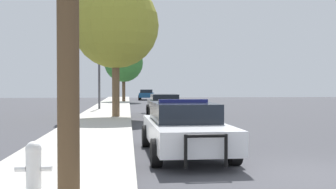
% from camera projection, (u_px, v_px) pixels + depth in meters
% --- Properties ---
extents(ground_plane, '(110.00, 110.00, 0.00)m').
position_uv_depth(ground_plane, '(315.00, 176.00, 8.47)').
color(ground_plane, '#3D3D42').
extents(sidewalk_left, '(3.00, 110.00, 0.13)m').
position_uv_depth(sidewalk_left, '(57.00, 178.00, 7.99)').
color(sidewalk_left, '#BCB7AD').
rests_on(sidewalk_left, ground_plane).
extents(police_car, '(2.14, 5.27, 1.46)m').
position_uv_depth(police_car, '(184.00, 127.00, 11.13)').
color(police_car, white).
rests_on(police_car, ground_plane).
extents(fire_hydrant, '(0.56, 0.24, 0.84)m').
position_uv_depth(fire_hydrant, '(34.00, 167.00, 6.49)').
color(fire_hydrant, white).
rests_on(fire_hydrant, sidewalk_left).
extents(traffic_light, '(3.60, 0.35, 5.26)m').
position_uv_depth(traffic_light, '(119.00, 58.00, 30.50)').
color(traffic_light, '#424247').
rests_on(traffic_light, sidewalk_left).
extents(car_background_midblock, '(1.95, 4.31, 1.32)m').
position_uv_depth(car_background_midblock, '(164.00, 104.00, 24.59)').
color(car_background_midblock, black).
rests_on(car_background_midblock, ground_plane).
extents(car_background_distant, '(2.21, 4.49, 1.31)m').
position_uv_depth(car_background_distant, '(147.00, 94.00, 52.83)').
color(car_background_distant, navy).
rests_on(car_background_distant, ground_plane).
extents(tree_sidewalk_mid, '(4.72, 4.72, 7.35)m').
position_uv_depth(tree_sidewalk_mid, '(116.00, 25.00, 22.88)').
color(tree_sidewalk_mid, brown).
rests_on(tree_sidewalk_mid, sidewalk_left).
extents(tree_sidewalk_far, '(4.14, 4.14, 6.21)m').
position_uv_depth(tree_sidewalk_far, '(124.00, 63.00, 45.02)').
color(tree_sidewalk_far, brown).
rests_on(tree_sidewalk_far, sidewalk_left).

